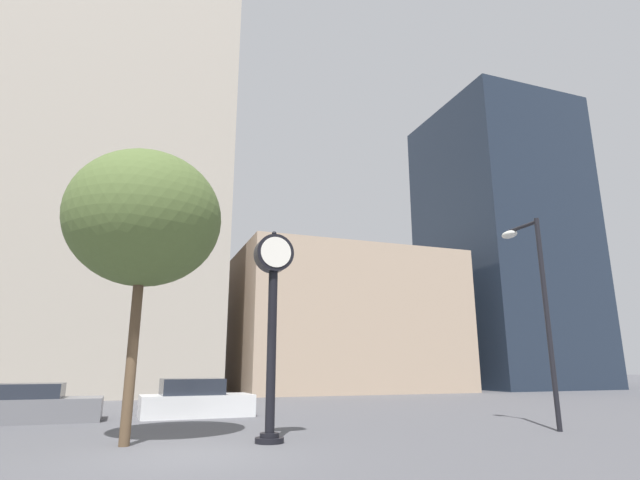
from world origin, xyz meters
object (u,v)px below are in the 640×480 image
(car_white, at_px, (195,401))
(bare_tree, at_px, (144,219))
(car_grey, at_px, (25,406))
(street_lamp_right, at_px, (534,286))
(street_clock, at_px, (273,300))

(car_white, height_order, bare_tree, bare_tree)
(car_grey, xyz_separation_m, street_lamp_right, (14.12, -7.08, 3.53))
(street_clock, height_order, street_lamp_right, street_lamp_right)
(bare_tree, bearing_deg, street_clock, -11.00)
(street_clock, relative_size, bare_tree, 0.73)
(car_grey, distance_m, street_lamp_right, 16.19)
(street_clock, bearing_deg, car_grey, 132.39)
(car_grey, bearing_deg, car_white, -0.06)
(car_grey, relative_size, car_white, 1.14)
(bare_tree, bearing_deg, car_white, 70.62)
(car_grey, height_order, car_white, car_white)
(street_clock, relative_size, street_lamp_right, 0.84)
(car_white, bearing_deg, street_clock, -85.01)
(car_grey, distance_m, car_white, 5.28)
(street_clock, distance_m, car_white, 7.47)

